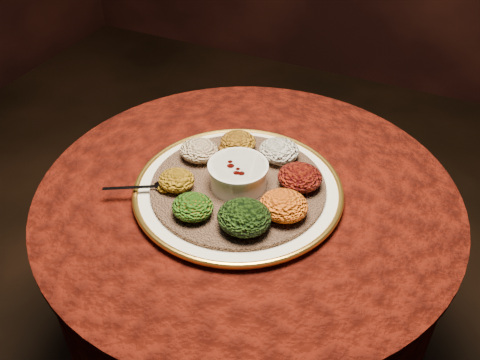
% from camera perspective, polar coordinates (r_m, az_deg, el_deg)
% --- Properties ---
extents(table, '(0.96, 0.96, 0.73)m').
position_cam_1_polar(table, '(1.33, 0.73, -7.12)').
color(table, black).
rests_on(table, ground).
extents(platter, '(0.52, 0.52, 0.02)m').
position_cam_1_polar(platter, '(1.20, -0.20, -1.06)').
color(platter, white).
rests_on(platter, table).
extents(injera, '(0.49, 0.49, 0.01)m').
position_cam_1_polar(injera, '(1.19, -0.20, -0.67)').
color(injera, '#8B6045').
rests_on(injera, platter).
extents(stew_bowl, '(0.13, 0.13, 0.06)m').
position_cam_1_polar(stew_bowl, '(1.16, -0.20, 0.73)').
color(stew_bowl, silver).
rests_on(stew_bowl, injera).
extents(spoon, '(0.14, 0.09, 0.01)m').
position_cam_1_polar(spoon, '(1.18, -8.72, -0.67)').
color(spoon, silver).
rests_on(spoon, injera).
extents(portion_ayib, '(0.10, 0.09, 0.05)m').
position_cam_1_polar(portion_ayib, '(1.25, 4.19, 3.13)').
color(portion_ayib, silver).
rests_on(portion_ayib, injera).
extents(portion_kitfo, '(0.10, 0.09, 0.05)m').
position_cam_1_polar(portion_kitfo, '(1.17, 6.40, 0.30)').
color(portion_kitfo, black).
rests_on(portion_kitfo, injera).
extents(portion_tikil, '(0.10, 0.10, 0.05)m').
position_cam_1_polar(portion_tikil, '(1.10, 4.69, -2.73)').
color(portion_tikil, '#BC790F').
rests_on(portion_tikil, injera).
extents(portion_gomen, '(0.11, 0.10, 0.05)m').
position_cam_1_polar(portion_gomen, '(1.07, 0.45, -4.00)').
color(portion_gomen, black).
rests_on(portion_gomen, injera).
extents(portion_mixveg, '(0.09, 0.08, 0.04)m').
position_cam_1_polar(portion_mixveg, '(1.10, -5.07, -2.88)').
color(portion_mixveg, '#AD490B').
rests_on(portion_mixveg, injera).
extents(portion_kik, '(0.08, 0.08, 0.04)m').
position_cam_1_polar(portion_kik, '(1.17, -6.79, -0.01)').
color(portion_kik, '#9A630D').
rests_on(portion_kik, injera).
extents(portion_timatim, '(0.09, 0.09, 0.04)m').
position_cam_1_polar(portion_timatim, '(1.25, -4.40, 3.17)').
color(portion_timatim, maroon).
rests_on(portion_timatim, injera).
extents(portion_shiro, '(0.09, 0.08, 0.04)m').
position_cam_1_polar(portion_shiro, '(1.28, -0.20, 4.09)').
color(portion_shiro, '#895910').
rests_on(portion_shiro, injera).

